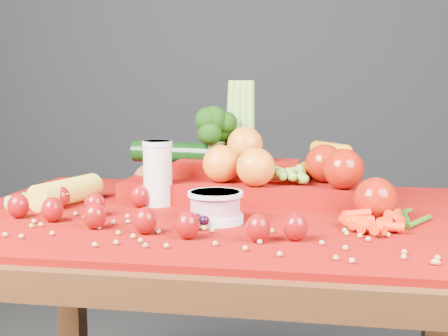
% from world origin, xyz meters
% --- Properties ---
extents(table, '(1.10, 0.80, 0.75)m').
position_xyz_m(table, '(0.00, 0.00, 0.66)').
color(table, '#351E0C').
rests_on(table, ground).
extents(red_cloth, '(1.05, 0.75, 0.01)m').
position_xyz_m(red_cloth, '(0.00, 0.00, 0.76)').
color(red_cloth, '#7F0804').
rests_on(red_cloth, table).
extents(milk_glass, '(0.06, 0.06, 0.14)m').
position_xyz_m(milk_glass, '(-0.15, 0.05, 0.84)').
color(milk_glass, beige).
rests_on(milk_glass, red_cloth).
extents(yogurt_bowl, '(0.11, 0.11, 0.06)m').
position_xyz_m(yogurt_bowl, '(0.00, -0.09, 0.79)').
color(yogurt_bowl, silver).
rests_on(yogurt_bowl, red_cloth).
extents(strawberry_scatter, '(0.58, 0.28, 0.05)m').
position_xyz_m(strawberry_scatter, '(-0.15, -0.14, 0.79)').
color(strawberry_scatter, '#86000C').
rests_on(strawberry_scatter, red_cloth).
extents(dark_grape_cluster, '(0.06, 0.05, 0.03)m').
position_xyz_m(dark_grape_cluster, '(-0.03, -0.14, 0.78)').
color(dark_grape_cluster, black).
rests_on(dark_grape_cluster, red_cloth).
extents(soybean_scatter, '(0.84, 0.24, 0.01)m').
position_xyz_m(soybean_scatter, '(0.00, -0.20, 0.77)').
color(soybean_scatter, '#A48047').
rests_on(soybean_scatter, red_cloth).
extents(corn_ear, '(0.22, 0.26, 0.06)m').
position_xyz_m(corn_ear, '(-0.37, -0.01, 0.78)').
color(corn_ear, yellow).
rests_on(corn_ear, red_cloth).
extents(potato, '(0.11, 0.08, 0.07)m').
position_xyz_m(potato, '(-0.20, 0.19, 0.80)').
color(potato, brown).
rests_on(potato, red_cloth).
extents(baby_carrot_pile, '(0.17, 0.17, 0.03)m').
position_xyz_m(baby_carrot_pile, '(0.30, -0.11, 0.78)').
color(baby_carrot_pile, red).
rests_on(baby_carrot_pile, red_cloth).
extents(green_bean_pile, '(0.14, 0.12, 0.01)m').
position_xyz_m(green_bean_pile, '(0.37, -0.01, 0.77)').
color(green_bean_pile, '#2D5F15').
rests_on(green_bean_pile, red_cloth).
extents(produce_mound, '(0.61, 0.36, 0.27)m').
position_xyz_m(produce_mound, '(0.05, 0.15, 0.82)').
color(produce_mound, '#7F0804').
rests_on(produce_mound, red_cloth).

